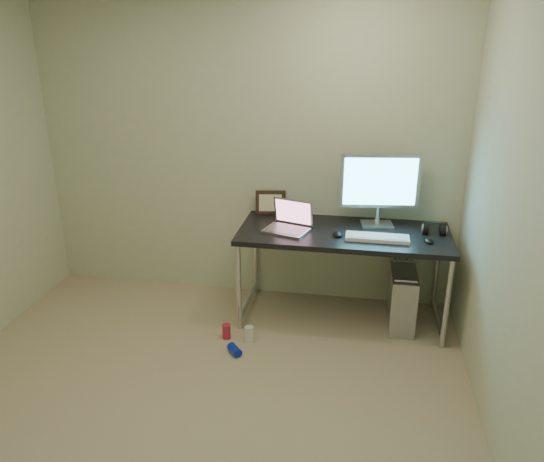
{
  "coord_description": "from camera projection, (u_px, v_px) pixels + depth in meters",
  "views": [
    {
      "loc": [
        0.96,
        -2.43,
        2.2
      ],
      "look_at": [
        0.35,
        1.05,
        0.85
      ],
      "focal_mm": 35.0,
      "sensor_mm": 36.0,
      "label": 1
    }
  ],
  "objects": [
    {
      "name": "wall_back",
      "position": [
        245.0,
        153.0,
        4.34
      ],
      "size": [
        3.5,
        0.02,
        2.5
      ],
      "primitive_type": "cube",
      "color": "beige",
      "rests_on": "ground"
    },
    {
      "name": "floor",
      "position": [
        185.0,
        421.0,
        3.18
      ],
      "size": [
        3.5,
        3.5,
        0.0
      ],
      "primitive_type": "plane",
      "color": "tan",
      "rests_on": "ground"
    },
    {
      "name": "can_white",
      "position": [
        249.0,
        334.0,
        3.97
      ],
      "size": [
        0.07,
        0.07,
        0.12
      ],
      "primitive_type": "cylinder",
      "rotation": [
        0.0,
        0.0,
        -0.03
      ],
      "color": "white",
      "rests_on": "ground"
    },
    {
      "name": "webcam",
      "position": [
        294.0,
        205.0,
        4.36
      ],
      "size": [
        0.05,
        0.04,
        0.13
      ],
      "rotation": [
        0.0,
        0.0,
        0.29
      ],
      "color": "silver",
      "rests_on": "desk"
    },
    {
      "name": "keyboard",
      "position": [
        377.0,
        238.0,
        3.89
      ],
      "size": [
        0.46,
        0.15,
        0.03
      ],
      "primitive_type": "cube",
      "rotation": [
        0.0,
        0.0,
        -0.01
      ],
      "color": "white",
      "rests_on": "desk"
    },
    {
      "name": "tower_computer",
      "position": [
        402.0,
        299.0,
        4.13
      ],
      "size": [
        0.2,
        0.44,
        0.49
      ],
      "rotation": [
        0.0,
        0.0,
        0.01
      ],
      "color": "#A9A9AE",
      "rests_on": "ground"
    },
    {
      "name": "cable_a",
      "position": [
        395.0,
        261.0,
        4.39
      ],
      "size": [
        0.01,
        0.16,
        0.69
      ],
      "primitive_type": "cylinder",
      "rotation": [
        0.21,
        0.0,
        0.0
      ],
      "color": "black",
      "rests_on": "ground"
    },
    {
      "name": "mouse_left",
      "position": [
        338.0,
        233.0,
        3.96
      ],
      "size": [
        0.09,
        0.12,
        0.04
      ],
      "primitive_type": "ellipsoid",
      "rotation": [
        0.0,
        0.0,
        0.17
      ],
      "color": "black",
      "rests_on": "desk"
    },
    {
      "name": "mouse_right",
      "position": [
        429.0,
        240.0,
        3.85
      ],
      "size": [
        0.07,
        0.11,
        0.04
      ],
      "primitive_type": "ellipsoid",
      "rotation": [
        0.0,
        0.0,
        0.03
      ],
      "color": "black",
      "rests_on": "desk"
    },
    {
      "name": "laptop",
      "position": [
        289.0,
        223.0,
        4.07
      ],
      "size": [
        0.39,
        0.35,
        0.22
      ],
      "rotation": [
        0.0,
        0.0,
        -0.3
      ],
      "color": "silver",
      "rests_on": "desk"
    },
    {
      "name": "can_red",
      "position": [
        226.0,
        331.0,
        4.01
      ],
      "size": [
        0.07,
        0.07,
        0.11
      ],
      "primitive_type": "cylinder",
      "rotation": [
        0.0,
        0.0,
        0.06
      ],
      "color": "#BA2141",
      "rests_on": "ground"
    },
    {
      "name": "monitor",
      "position": [
        380.0,
        185.0,
        4.06
      ],
      "size": [
        0.61,
        0.21,
        0.57
      ],
      "rotation": [
        0.0,
        0.0,
        0.13
      ],
      "color": "silver",
      "rests_on": "desk"
    },
    {
      "name": "cable_b",
      "position": [
        406.0,
        265.0,
        4.37
      ],
      "size": [
        0.02,
        0.11,
        0.71
      ],
      "primitive_type": "cylinder",
      "rotation": [
        0.14,
        0.0,
        0.09
      ],
      "color": "black",
      "rests_on": "ground"
    },
    {
      "name": "can_blue",
      "position": [
        235.0,
        350.0,
        3.82
      ],
      "size": [
        0.13,
        0.13,
        0.07
      ],
      "primitive_type": "cylinder",
      "rotation": [
        1.57,
        0.0,
        0.71
      ],
      "color": "#0C23BF",
      "rests_on": "ground"
    },
    {
      "name": "picture_frame",
      "position": [
        271.0,
        202.0,
        4.4
      ],
      "size": [
        0.26,
        0.11,
        0.2
      ],
      "primitive_type": "cube",
      "rotation": [
        -0.21,
        0.0,
        0.16
      ],
      "color": "black",
      "rests_on": "desk"
    },
    {
      "name": "desk",
      "position": [
        344.0,
        241.0,
        4.09
      ],
      "size": [
        1.61,
        0.7,
        0.75
      ],
      "color": "black",
      "rests_on": "ground"
    },
    {
      "name": "headphones",
      "position": [
        434.0,
        230.0,
        4.0
      ],
      "size": [
        0.17,
        0.1,
        0.11
      ],
      "rotation": [
        0.0,
        0.0,
        -0.02
      ],
      "color": "black",
      "rests_on": "desk"
    },
    {
      "name": "wall_right",
      "position": [
        532.0,
        249.0,
        2.45
      ],
      "size": [
        0.02,
        3.5,
        2.5
      ],
      "primitive_type": "cube",
      "color": "beige",
      "rests_on": "ground"
    }
  ]
}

